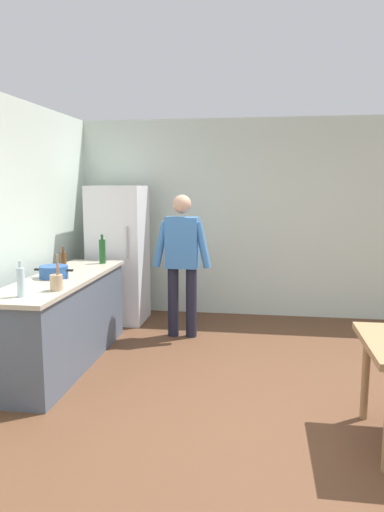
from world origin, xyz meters
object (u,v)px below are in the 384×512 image
(refrigerator, at_px, (119,254))
(person, at_px, (182,256))
(bottle_beer_brown, at_px, (63,261))
(bottle_wine_green, at_px, (102,251))
(utensil_jar, at_px, (56,282))
(bottle_water_clear, at_px, (21,282))
(cooking_pot, at_px, (54,272))

(refrigerator, relative_size, person, 1.06)
(refrigerator, distance_m, bottle_beer_brown, 1.28)
(bottle_beer_brown, height_order, bottle_wine_green, bottle_wine_green)
(person, bearing_deg, refrigerator, 149.77)
(person, distance_m, utensil_jar, 1.82)
(person, bearing_deg, bottle_beer_brown, -148.83)
(bottle_wine_green, bearing_deg, bottle_beer_brown, -115.43)
(bottle_wine_green, xyz_separation_m, bottle_water_clear, (-0.11, -1.70, -0.02))
(utensil_jar, distance_m, bottle_water_clear, 0.32)
(bottle_beer_brown, xyz_separation_m, bottle_water_clear, (0.14, -1.17, 0.02))
(cooking_pot, relative_size, utensil_jar, 1.25)
(bottle_beer_brown, height_order, bottle_water_clear, bottle_water_clear)
(refrigerator, xyz_separation_m, bottle_beer_brown, (-0.22, -1.26, 0.11))
(utensil_jar, distance_m, bottle_beer_brown, 0.98)
(bottle_wine_green, bearing_deg, cooking_pot, -101.75)
(bottle_wine_green, bearing_deg, person, 10.98)
(refrigerator, distance_m, utensil_jar, 2.18)
(person, relative_size, cooking_pot, 4.25)
(utensil_jar, relative_size, bottle_wine_green, 0.94)
(utensil_jar, relative_size, bottle_water_clear, 1.07)
(bottle_beer_brown, bearing_deg, cooking_pot, -80.69)
(bottle_wine_green, bearing_deg, utensil_jar, -86.71)
(cooking_pot, distance_m, bottle_water_clear, 0.80)
(bottle_wine_green, bearing_deg, bottle_water_clear, -93.59)
(person, xyz_separation_m, bottle_wine_green, (-0.92, -0.18, 0.07))
(refrigerator, bearing_deg, bottle_water_clear, -91.73)
(bottle_beer_brown, bearing_deg, bottle_wine_green, 64.57)
(cooking_pot, height_order, bottle_water_clear, bottle_water_clear)
(person, bearing_deg, utensil_jar, -117.17)
(bottle_water_clear, bearing_deg, person, 61.45)
(cooking_pot, height_order, utensil_jar, utensil_jar)
(person, distance_m, bottle_water_clear, 2.14)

